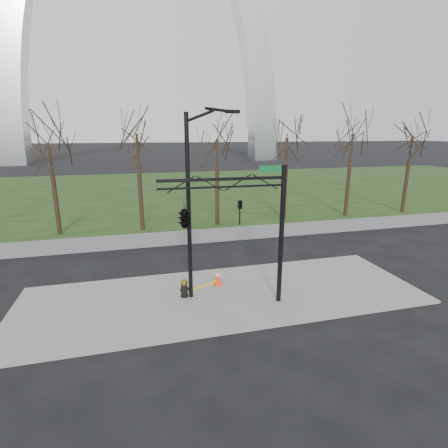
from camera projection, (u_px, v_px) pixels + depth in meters
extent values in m
plane|color=black|center=(224.00, 296.00, 15.56)|extent=(500.00, 500.00, 0.00)
cube|color=gray|center=(224.00, 295.00, 15.54)|extent=(18.00, 6.00, 0.10)
cube|color=black|center=(166.00, 191.00, 43.60)|extent=(120.00, 40.00, 0.06)
cube|color=#59595B|center=(194.00, 237.00, 22.92)|extent=(60.00, 0.30, 0.90)
cylinder|color=black|center=(184.00, 296.00, 15.33)|extent=(0.34, 0.34, 0.06)
cylinder|color=black|center=(184.00, 290.00, 15.26)|extent=(0.26, 0.26, 0.61)
cylinder|color=black|center=(189.00, 289.00, 15.27)|extent=(0.22, 0.18, 0.16)
cylinder|color=black|center=(181.00, 290.00, 15.23)|extent=(0.11, 0.11, 0.10)
cylinder|color=olive|center=(184.00, 284.00, 15.17)|extent=(0.30, 0.30, 0.06)
ellipsoid|color=olive|center=(184.00, 282.00, 15.16)|extent=(0.28, 0.28, 0.21)
cylinder|color=olive|center=(184.00, 280.00, 15.12)|extent=(0.06, 0.06, 0.08)
cube|color=#FF370D|center=(218.00, 284.00, 16.53)|extent=(0.42, 0.42, 0.04)
cone|color=#FF370D|center=(218.00, 277.00, 16.44)|extent=(0.30, 0.30, 0.70)
cylinder|color=white|center=(218.00, 274.00, 16.40)|extent=(0.22, 0.22, 0.11)
cylinder|color=black|center=(189.00, 212.00, 14.31)|extent=(0.18, 0.18, 8.00)
cylinder|color=black|center=(199.00, 116.00, 13.53)|extent=(1.27, 0.33, 0.56)
cylinder|color=black|center=(219.00, 110.00, 13.80)|extent=(1.21, 0.32, 0.22)
cube|color=black|center=(232.00, 112.00, 14.04)|extent=(0.63, 0.32, 0.14)
cylinder|color=black|center=(281.00, 237.00, 14.21)|extent=(0.20, 0.20, 6.00)
cube|color=black|center=(223.00, 179.00, 13.03)|extent=(5.00, 0.27, 0.12)
cube|color=black|center=(223.00, 187.00, 13.11)|extent=(5.00, 0.23, 0.08)
cube|color=#0C5926|center=(270.00, 169.00, 13.34)|extent=(0.90, 0.07, 0.25)
imported|color=black|center=(240.00, 213.00, 13.53)|extent=(0.17, 0.20, 1.00)
imported|color=black|center=(184.00, 215.00, 13.06)|extent=(0.60, 2.50, 1.00)
cube|color=#F2B60C|center=(187.00, 285.00, 15.19)|extent=(0.29, 0.09, 0.08)
cube|color=#F2B60C|center=(202.00, 286.00, 15.88)|extent=(1.74, 0.84, 0.08)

